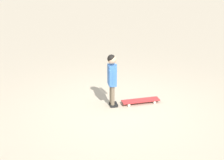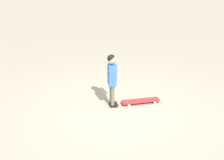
% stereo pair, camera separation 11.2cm
% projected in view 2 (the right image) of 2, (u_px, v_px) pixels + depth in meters
% --- Properties ---
extents(ground_plane, '(50.00, 50.00, 0.00)m').
position_uv_depth(ground_plane, '(121.00, 112.00, 6.35)').
color(ground_plane, tan).
extents(child_person, '(0.39, 0.28, 1.06)m').
position_uv_depth(child_person, '(112.00, 75.00, 6.38)').
color(child_person, brown).
rests_on(child_person, ground).
extents(skateboard, '(0.70, 0.65, 0.07)m').
position_uv_depth(skateboard, '(141.00, 101.00, 6.69)').
color(skateboard, '#B22D2D').
rests_on(skateboard, ground).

